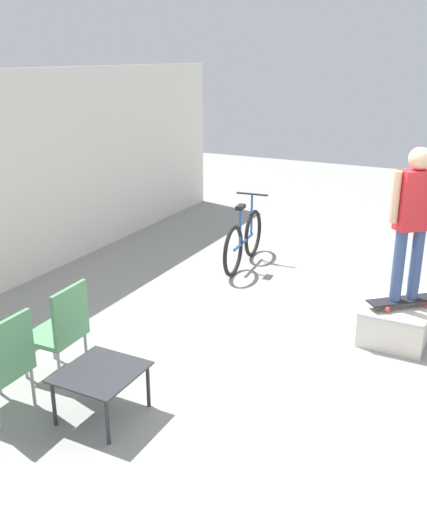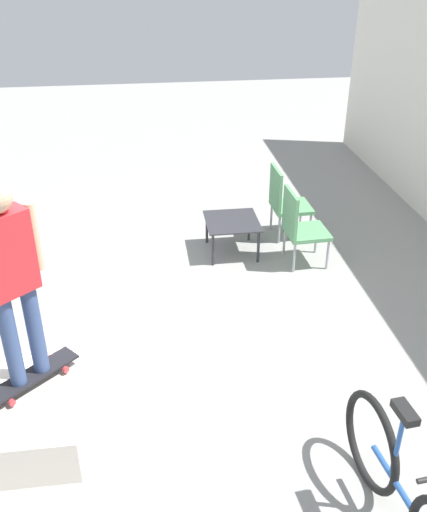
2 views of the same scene
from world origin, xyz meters
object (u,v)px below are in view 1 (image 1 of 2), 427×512
Objects in this scene: skateboard_on_ramp at (403,300)px; bicycle at (244,240)px; patio_chair_right at (61,327)px; skate_ramp_box at (398,317)px; person_skater at (413,213)px; coffee_table at (101,377)px; patio_chair_left at (2,362)px.

bicycle is at bearing 109.64° from skateboard_on_ramp.
bicycle is (3.86, -0.31, -0.14)m from patio_chair_right.
skate_ramp_box is at bearing -122.21° from bicycle.
person_skater is (0.00, -0.00, 1.04)m from skateboard_on_ramp.
person_skater is 2.39× the size of coffee_table.
skateboard_on_ramp is 0.76× the size of patio_chair_left.
person_skater reaches higher than coffee_table.
coffee_table is at bearing -168.63° from person_skater.
bicycle reaches higher than patio_chair_right.
patio_chair_right reaches higher than coffee_table.
patio_chair_right is at bearing 131.19° from skate_ramp_box.
skateboard_on_ramp reaches higher than skate_ramp_box.
coffee_table is at bearing -178.96° from bicycle.
person_skater is at bearing 126.58° from patio_chair_right.
person_skater is at bearing -41.70° from skateboard_on_ramp.
person_skater reaches higher than skateboard_on_ramp.
patio_chair_left is (-3.34, 2.92, 0.34)m from skate_ramp_box.
skateboard_on_ramp is at bearing 139.13° from person_skater.
coffee_table is 0.72× the size of patio_chair_right.
patio_chair_right is at bearing 63.59° from coffee_table.
skate_ramp_box is 0.67× the size of bicycle.
patio_chair_left is (-0.39, 0.80, 0.14)m from coffee_table.
patio_chair_right is at bearing 178.12° from person_skater.
bicycle is at bearing 173.05° from patio_chair_right.
bicycle is (1.31, 2.61, 0.20)m from skate_ramp_box.
patio_chair_right is (-2.40, 2.97, 0.05)m from skateboard_on_ramp.
skateboard_on_ramp is at bearing 135.69° from patio_chair_left.
bicycle is at bearing 110.47° from person_skater.
patio_chair_right is (-2.40, 2.97, -0.99)m from person_skater.
patio_chair_left is at bearing -2.41° from patio_chair_right.
coffee_table is at bearing 144.34° from skate_ramp_box.
person_skater reaches higher than skate_ramp_box.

